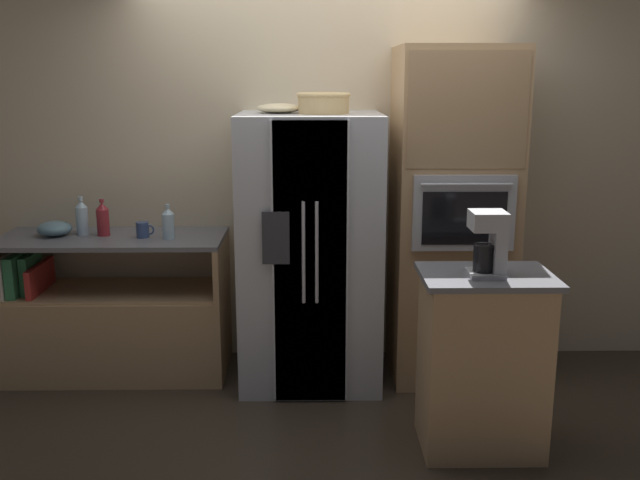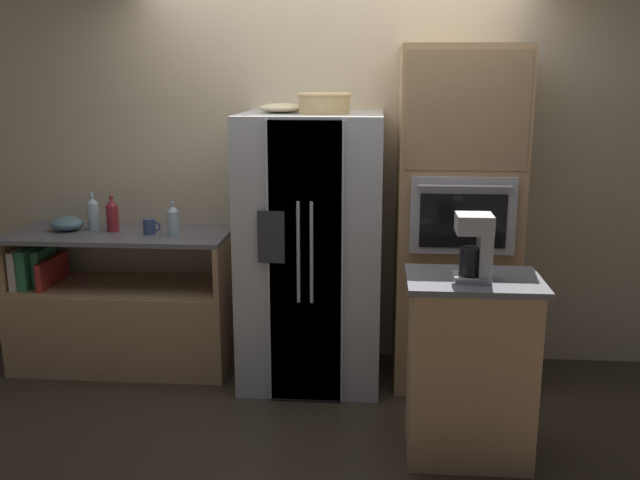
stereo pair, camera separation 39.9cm
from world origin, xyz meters
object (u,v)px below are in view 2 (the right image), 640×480
object	(u,v)px
bottle_wide	(112,215)
coffee_maker	(477,245)
refrigerator	(312,250)
fruit_bowl	(281,108)
bottle_tall	(173,220)
wall_oven	(456,219)
mixing_bowl	(67,223)
mug	(150,226)
bottle_short	(93,213)
wicker_basket	(324,102)

from	to	relation	value
bottle_wide	coffee_maker	distance (m)	2.48
refrigerator	fruit_bowl	bearing A→B (deg)	168.25
bottle_tall	bottle_wide	distance (m)	0.45
refrigerator	bottle_wide	world-z (taller)	refrigerator
wall_oven	fruit_bowl	distance (m)	1.28
mixing_bowl	wall_oven	bearing A→B (deg)	-1.51
wall_oven	bottle_tall	xyz separation A→B (m)	(-1.79, -0.03, -0.03)
mug	coffee_maker	size ratio (longest dim) A/B	0.35
wall_oven	mug	size ratio (longest dim) A/B	18.32
fruit_bowl	mixing_bowl	size ratio (longest dim) A/B	1.28
bottle_tall	bottle_wide	xyz separation A→B (m)	(-0.44, 0.10, 0.01)
bottle_tall	mug	xyz separation A→B (m)	(-0.17, 0.04, -0.05)
bottle_wide	mixing_bowl	bearing A→B (deg)	-179.96
refrigerator	wall_oven	world-z (taller)	wall_oven
fruit_bowl	bottle_wide	xyz separation A→B (m)	(-1.14, 0.09, -0.70)
bottle_tall	mixing_bowl	distance (m)	0.76
mug	mixing_bowl	bearing A→B (deg)	174.28
coffee_maker	refrigerator	bearing A→B (deg)	132.96
bottle_wide	mixing_bowl	size ratio (longest dim) A/B	1.09
refrigerator	mixing_bowl	size ratio (longest dim) A/B	7.81
refrigerator	fruit_bowl	xyz separation A→B (m)	(-0.19, 0.04, 0.88)
refrigerator	wall_oven	xyz separation A→B (m)	(0.90, 0.06, 0.20)
fruit_bowl	mug	distance (m)	1.16
bottle_tall	coffee_maker	distance (m)	2.04
refrigerator	fruit_bowl	distance (m)	0.90
wall_oven	fruit_bowl	xyz separation A→B (m)	(-1.09, -0.02, 0.68)
mixing_bowl	coffee_maker	world-z (taller)	coffee_maker
fruit_bowl	mug	xyz separation A→B (m)	(-0.88, 0.03, -0.76)
wall_oven	coffee_maker	xyz separation A→B (m)	(-0.01, -1.02, 0.08)
refrigerator	bottle_tall	world-z (taller)	refrigerator
fruit_bowl	bottle_short	size ratio (longest dim) A/B	1.12
wall_oven	bottle_short	world-z (taller)	wall_oven
mixing_bowl	coffee_maker	bearing A→B (deg)	-23.19
fruit_bowl	wicker_basket	bearing A→B (deg)	-15.65
refrigerator	wicker_basket	xyz separation A→B (m)	(0.08, -0.04, 0.92)
bottle_tall	mug	distance (m)	0.18
bottle_short	mug	xyz separation A→B (m)	(0.41, -0.09, -0.06)
coffee_maker	mug	bearing A→B (deg)	152.26
wall_oven	mug	xyz separation A→B (m)	(-1.96, 0.01, -0.08)
fruit_bowl	bottle_wide	distance (m)	1.35
refrigerator	bottle_short	size ratio (longest dim) A/B	6.85
bottle_tall	mug	bearing A→B (deg)	165.81
mug	bottle_short	bearing A→B (deg)	167.60
wall_oven	wicker_basket	size ratio (longest dim) A/B	6.51
bottle_wide	mixing_bowl	xyz separation A→B (m)	(-0.31, -0.00, -0.06)
fruit_bowl	bottle_tall	bearing A→B (deg)	-179.01
refrigerator	mixing_bowl	xyz separation A→B (m)	(-1.64, 0.13, 0.12)
refrigerator	wall_oven	distance (m)	0.92
bottle_tall	mixing_bowl	size ratio (longest dim) A/B	1.02
wall_oven	bottle_wide	xyz separation A→B (m)	(-2.23, 0.07, -0.03)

